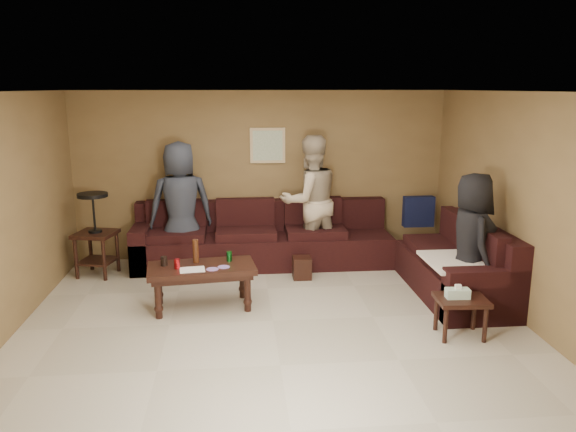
{
  "coord_description": "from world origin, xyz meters",
  "views": [
    {
      "loc": [
        -0.38,
        -5.82,
        2.54
      ],
      "look_at": [
        0.25,
        0.85,
        1.0
      ],
      "focal_mm": 35.0,
      "sensor_mm": 36.0,
      "label": 1
    }
  ],
  "objects_px": {
    "sectional_sofa": "(324,252)",
    "coffee_table": "(202,272)",
    "side_table_right": "(460,302)",
    "waste_bin": "(302,268)",
    "person_left": "(181,206)",
    "end_table_left": "(95,233)",
    "person_right": "(471,242)",
    "person_middle": "(310,201)"
  },
  "relations": [
    {
      "from": "side_table_right",
      "to": "person_middle",
      "type": "height_order",
      "value": "person_middle"
    },
    {
      "from": "sectional_sofa",
      "to": "side_table_right",
      "type": "xyz_separation_m",
      "value": [
        1.1,
        -2.08,
        0.05
      ]
    },
    {
      "from": "person_left",
      "to": "person_right",
      "type": "distance_m",
      "value": 3.93
    },
    {
      "from": "sectional_sofa",
      "to": "person_middle",
      "type": "height_order",
      "value": "person_middle"
    },
    {
      "from": "sectional_sofa",
      "to": "side_table_right",
      "type": "relative_size",
      "value": 8.2
    },
    {
      "from": "end_table_left",
      "to": "person_left",
      "type": "distance_m",
      "value": 1.21
    },
    {
      "from": "coffee_table",
      "to": "person_middle",
      "type": "height_order",
      "value": "person_middle"
    },
    {
      "from": "coffee_table",
      "to": "side_table_right",
      "type": "height_order",
      "value": "coffee_table"
    },
    {
      "from": "person_left",
      "to": "person_middle",
      "type": "xyz_separation_m",
      "value": [
        1.84,
        -0.01,
        0.03
      ]
    },
    {
      "from": "end_table_left",
      "to": "waste_bin",
      "type": "distance_m",
      "value": 2.86
    },
    {
      "from": "waste_bin",
      "to": "person_right",
      "type": "distance_m",
      "value": 2.28
    },
    {
      "from": "waste_bin",
      "to": "person_left",
      "type": "height_order",
      "value": "person_left"
    },
    {
      "from": "waste_bin",
      "to": "person_right",
      "type": "relative_size",
      "value": 0.18
    },
    {
      "from": "coffee_table",
      "to": "waste_bin",
      "type": "xyz_separation_m",
      "value": [
        1.29,
        0.92,
        -0.29
      ]
    },
    {
      "from": "coffee_table",
      "to": "person_middle",
      "type": "distance_m",
      "value": 2.2
    },
    {
      "from": "person_middle",
      "to": "sectional_sofa",
      "type": "bearing_deg",
      "value": 87.03
    },
    {
      "from": "sectional_sofa",
      "to": "waste_bin",
      "type": "xyz_separation_m",
      "value": [
        -0.32,
        -0.12,
        -0.18
      ]
    },
    {
      "from": "person_middle",
      "to": "person_left",
      "type": "bearing_deg",
      "value": -18.14
    },
    {
      "from": "person_middle",
      "to": "person_right",
      "type": "xyz_separation_m",
      "value": [
        1.63,
        -1.83,
        -0.14
      ]
    },
    {
      "from": "side_table_right",
      "to": "person_right",
      "type": "height_order",
      "value": "person_right"
    },
    {
      "from": "waste_bin",
      "to": "person_left",
      "type": "xyz_separation_m",
      "value": [
        -1.65,
        0.63,
        0.76
      ]
    },
    {
      "from": "end_table_left",
      "to": "person_right",
      "type": "relative_size",
      "value": 0.72
    },
    {
      "from": "end_table_left",
      "to": "person_left",
      "type": "xyz_separation_m",
      "value": [
        1.15,
        0.23,
        0.31
      ]
    },
    {
      "from": "person_left",
      "to": "person_right",
      "type": "height_order",
      "value": "person_left"
    },
    {
      "from": "person_right",
      "to": "side_table_right",
      "type": "bearing_deg",
      "value": 154.39
    },
    {
      "from": "sectional_sofa",
      "to": "person_left",
      "type": "distance_m",
      "value": 2.12
    },
    {
      "from": "side_table_right",
      "to": "waste_bin",
      "type": "bearing_deg",
      "value": 125.86
    },
    {
      "from": "coffee_table",
      "to": "person_middle",
      "type": "bearing_deg",
      "value": 46.23
    },
    {
      "from": "sectional_sofa",
      "to": "person_left",
      "type": "height_order",
      "value": "person_left"
    },
    {
      "from": "person_left",
      "to": "sectional_sofa",
      "type": "bearing_deg",
      "value": 153.92
    },
    {
      "from": "waste_bin",
      "to": "person_middle",
      "type": "xyz_separation_m",
      "value": [
        0.19,
        0.63,
        0.8
      ]
    },
    {
      "from": "waste_bin",
      "to": "sectional_sofa",
      "type": "bearing_deg",
      "value": 20.53
    },
    {
      "from": "side_table_right",
      "to": "person_middle",
      "type": "bearing_deg",
      "value": 115.41
    },
    {
      "from": "person_middle",
      "to": "side_table_right",
      "type": "bearing_deg",
      "value": 97.5
    },
    {
      "from": "sectional_sofa",
      "to": "coffee_table",
      "type": "xyz_separation_m",
      "value": [
        -1.61,
        -1.04,
        0.11
      ]
    },
    {
      "from": "side_table_right",
      "to": "waste_bin",
      "type": "height_order",
      "value": "side_table_right"
    },
    {
      "from": "coffee_table",
      "to": "waste_bin",
      "type": "relative_size",
      "value": 4.38
    },
    {
      "from": "sectional_sofa",
      "to": "end_table_left",
      "type": "bearing_deg",
      "value": 174.83
    },
    {
      "from": "side_table_right",
      "to": "waste_bin",
      "type": "xyz_separation_m",
      "value": [
        -1.42,
        1.96,
        -0.22
      ]
    },
    {
      "from": "side_table_right",
      "to": "end_table_left",
      "type": "bearing_deg",
      "value": 150.68
    },
    {
      "from": "end_table_left",
      "to": "side_table_right",
      "type": "xyz_separation_m",
      "value": [
        4.21,
        -2.37,
        -0.23
      ]
    },
    {
      "from": "end_table_left",
      "to": "person_left",
      "type": "height_order",
      "value": "person_left"
    }
  ]
}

